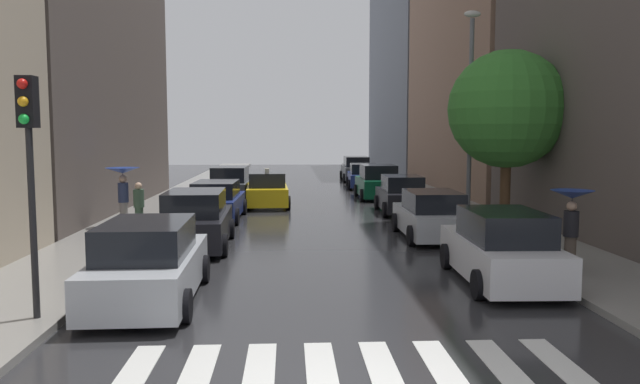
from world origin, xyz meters
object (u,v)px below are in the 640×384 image
Objects in this scene: parked_car_right_second at (432,216)px; pedestrian_by_kerb at (572,211)px; taxi_midroad at (267,190)px; parked_car_left_fourth at (231,186)px; parked_car_left_nearest at (149,264)px; pedestrian_foreground at (123,182)px; parked_car_right_third at (402,196)px; traffic_light_left_corner at (29,143)px; parked_car_left_third at (217,202)px; parked_car_left_second at (196,221)px; parked_car_right_fifth at (363,177)px; parked_car_right_nearest at (501,249)px; lamp_post_right at (470,104)px; parked_car_right_fourth at (378,183)px; street_tree_right at (507,110)px; pedestrian_near_tree at (139,205)px; parked_car_right_sixth at (356,169)px.

parked_car_right_second is 5.83m from pedestrian_by_kerb.
taxi_midroad is at bearing 32.53° from parked_car_right_second.
pedestrian_by_kerb is at bearing -147.31° from parked_car_left_fourth.
parked_car_left_fourth is at bearing -1.26° from parked_car_left_nearest.
parked_car_right_third is at bearing -52.59° from pedestrian_foreground.
pedestrian_by_kerb is 0.45× the size of traffic_light_left_corner.
parked_car_left_third is (-0.00, 12.05, -0.06)m from parked_car_left_nearest.
traffic_light_left_corner is at bearing 165.53° from parked_car_left_second.
pedestrian_by_kerb is at bearing -153.44° from taxi_midroad.
parked_car_left_third and parked_car_right_fifth have the same top height.
parked_car_left_nearest is at bearing 41.89° from traffic_light_left_corner.
lamp_post_right is (1.57, 8.00, 3.68)m from parked_car_right_nearest.
parked_car_left_fourth is at bearing 1.60° from parked_car_left_third.
parked_car_left_second is at bearing 100.33° from parked_car_right_second.
lamp_post_right reaches higher than parked_car_right_fourth.
parked_car_left_nearest is 15.72m from parked_car_right_third.
street_tree_right is (13.43, -0.72, 2.53)m from pedestrian_foreground.
parked_car_left_second is 1.07× the size of parked_car_right_second.
pedestrian_by_kerb is 0.25× the size of lamp_post_right.
parked_car_left_fourth is 0.74× the size of street_tree_right.
parked_car_right_fourth is (7.49, 13.57, 0.02)m from parked_car_left_second.
parked_car_left_third is (-0.07, 6.03, -0.08)m from parked_car_left_second.
parked_car_right_fifth is (-0.19, 12.04, -0.03)m from parked_car_right_third.
parked_car_right_second is 9.90m from pedestrian_near_tree.
parked_car_left_third is 2.44× the size of pedestrian_by_kerb.
parked_car_left_fourth reaches higher than parked_car_left_nearest.
parked_car_right_nearest is 0.60× the size of lamp_post_right.
parked_car_left_second is at bearing 168.06° from taxi_midroad.
parked_car_right_fifth is at bearing -27.39° from parked_car_left_third.
parked_car_right_fourth is 0.86× the size of parked_car_right_sixth.
lamp_post_right is (9.33, -2.82, 3.75)m from parked_car_left_third.
street_tree_right reaches higher than taxi_midroad.
parked_car_right_nearest is 13.51m from pedestrian_foreground.
parked_car_right_sixth is at bearing 1.03° from parked_car_right_third.
parked_car_right_nearest is 1.12× the size of parked_car_right_third.
parked_car_right_fourth is at bearing 2.30° from parked_car_right_nearest.
parked_car_left_third is 0.76× the size of street_tree_right.
parked_car_left_third is 0.62× the size of lamp_post_right.
traffic_light_left_corner reaches higher than parked_car_right_sixth.
parked_car_left_third is at bearing 153.99° from parked_car_right_fifth.
parked_car_right_nearest is at bearing -179.08° from parked_car_right_sixth.
taxi_midroad is (-5.87, 2.72, -0.00)m from parked_car_right_third.
parked_car_right_nearest is 2.27m from pedestrian_by_kerb.
parked_car_right_third is at bearing -9.67° from pedestrian_by_kerb.
parked_car_left_nearest is 1.10× the size of traffic_light_left_corner.
parked_car_right_sixth is at bearing -20.01° from parked_car_left_third.
parked_car_left_second is 0.75× the size of street_tree_right.
parked_car_right_fifth is at bearing 1.93° from parked_car_right_third.
parked_car_right_nearest is at bearing -178.86° from parked_car_right_third.
parked_car_right_fourth is 17.74m from pedestrian_by_kerb.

